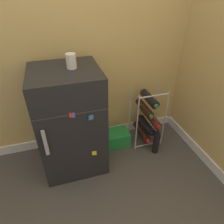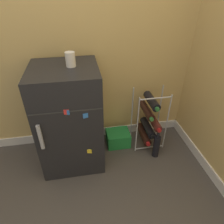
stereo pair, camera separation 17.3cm
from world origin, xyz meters
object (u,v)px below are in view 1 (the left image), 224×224
at_px(fridge_top_cup, 71,61).
at_px(loose_bottle_floor, 156,142).
at_px(wine_rack, 146,117).
at_px(soda_box, 117,138).
at_px(mini_fridge, 71,121).

height_order(fridge_top_cup, loose_bottle_floor, fridge_top_cup).
distance_m(wine_rack, soda_box, 0.36).
relative_size(mini_fridge, soda_box, 3.92).
relative_size(soda_box, loose_bottle_floor, 0.85).
distance_m(mini_fridge, soda_box, 0.58).
height_order(mini_fridge, wine_rack, mini_fridge).
height_order(soda_box, loose_bottle_floor, loose_bottle_floor).
xyz_separation_m(mini_fridge, loose_bottle_floor, (0.75, -0.12, -0.32)).
bearing_deg(soda_box, mini_fridge, -166.25).
distance_m(soda_box, loose_bottle_floor, 0.39).
bearing_deg(soda_box, fridge_top_cup, -165.88).
bearing_deg(fridge_top_cup, loose_bottle_floor, -10.72).
relative_size(mini_fridge, wine_rack, 1.48).
bearing_deg(fridge_top_cup, wine_rack, 4.49).
distance_m(fridge_top_cup, loose_bottle_floor, 1.08).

